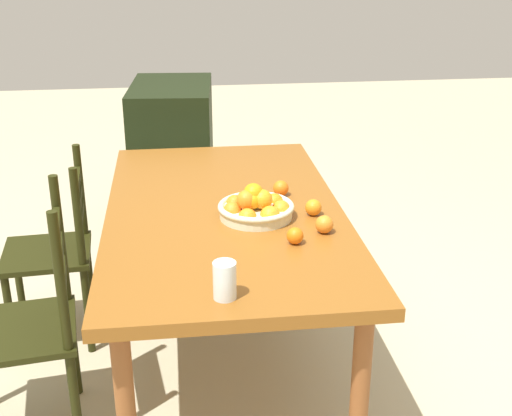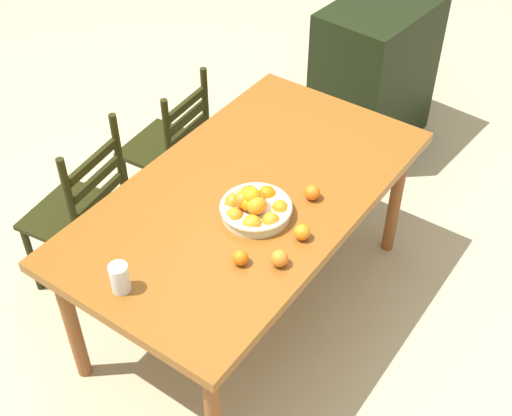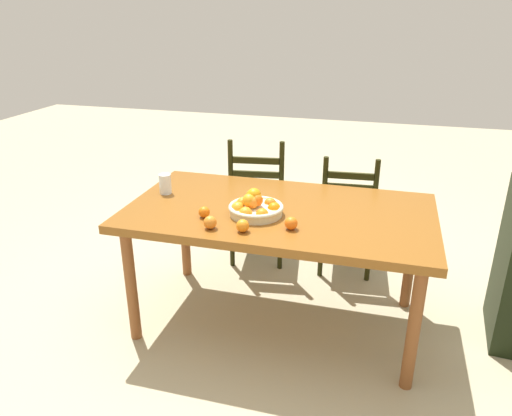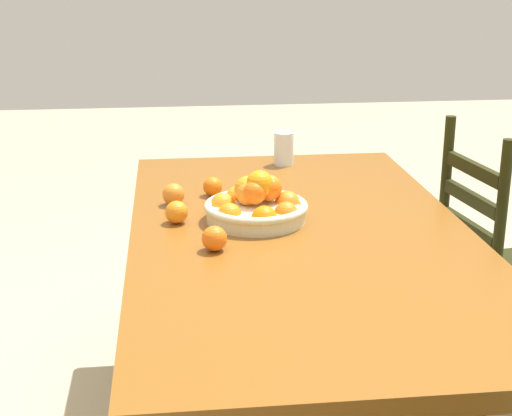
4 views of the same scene
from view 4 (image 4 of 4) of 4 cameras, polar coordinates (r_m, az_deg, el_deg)
dining_table at (r=2.22m, az=3.38°, el=-3.53°), size 1.75×0.97×0.76m
chair_near_window at (r=2.81m, az=17.54°, el=-4.53°), size 0.47×0.47×0.98m
fruit_bowl at (r=2.27m, az=0.04°, el=0.26°), size 0.31×0.31×0.15m
orange_loose_0 at (r=2.42m, az=-6.13°, el=1.01°), size 0.07×0.07×0.07m
orange_loose_1 at (r=2.04m, az=-3.10°, el=-2.27°), size 0.07×0.07×0.07m
orange_loose_2 at (r=2.26m, az=-5.90°, el=-0.31°), size 0.07×0.07×0.07m
orange_loose_3 at (r=2.51m, az=-3.23°, el=1.60°), size 0.06×0.06×0.06m
drinking_glass at (r=2.88m, az=2.07°, el=4.42°), size 0.07×0.07×0.12m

